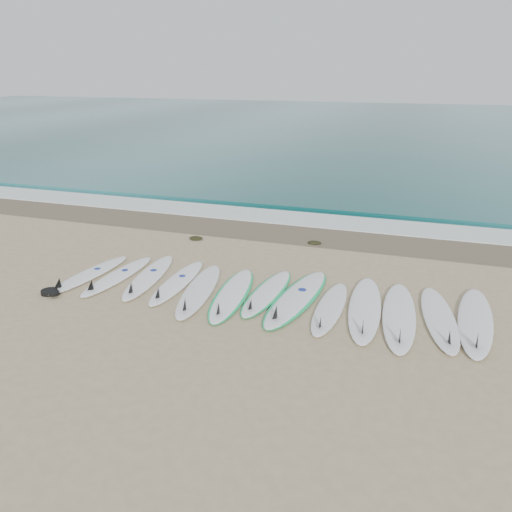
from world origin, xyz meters
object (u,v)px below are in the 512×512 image
(leash_coil, at_px, (50,292))
(surfboard_6, at_px, (267,293))
(surfboard_0, at_px, (88,275))
(surfboard_12, at_px, (475,321))

(leash_coil, bearing_deg, surfboard_6, 17.65)
(surfboard_6, bearing_deg, surfboard_0, -171.33)
(surfboard_6, relative_size, surfboard_12, 0.84)
(surfboard_0, relative_size, surfboard_12, 0.84)
(surfboard_6, height_order, surfboard_12, surfboard_12)
(surfboard_0, xyz_separation_m, surfboard_12, (7.76, 0.27, 0.01))
(surfboard_6, xyz_separation_m, surfboard_12, (3.83, -0.04, 0.02))
(surfboard_0, height_order, surfboard_12, surfboard_12)
(surfboard_0, distance_m, surfboard_12, 7.77)
(surfboard_0, distance_m, surfboard_6, 3.94)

